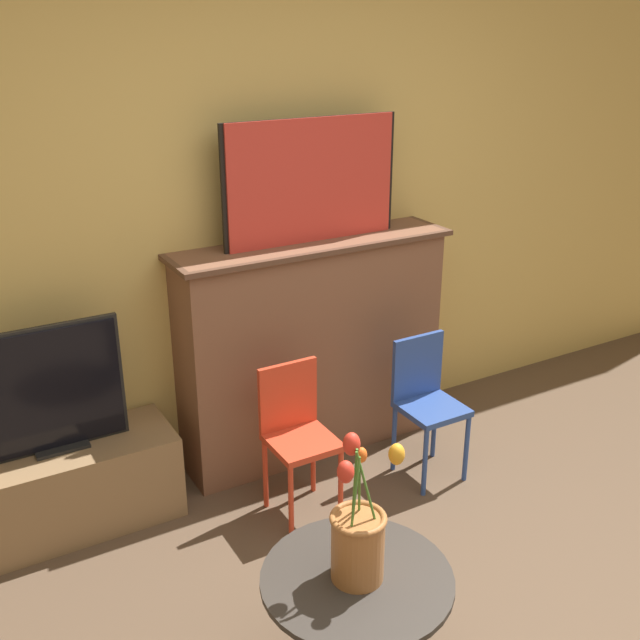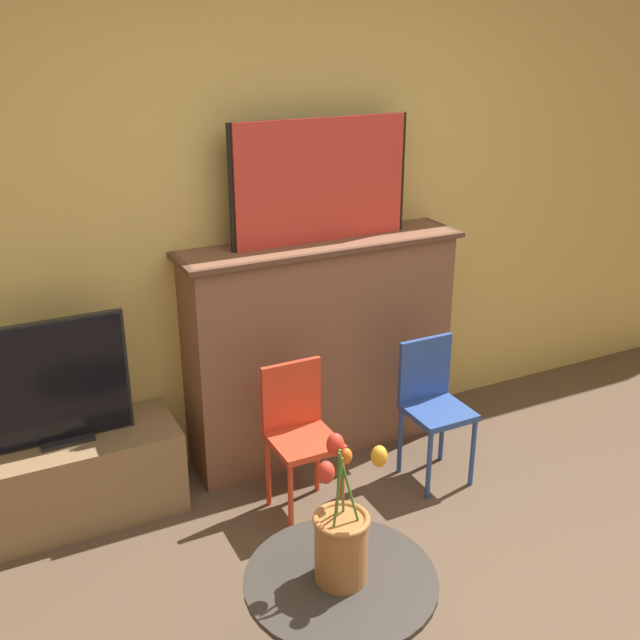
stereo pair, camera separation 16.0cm
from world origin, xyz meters
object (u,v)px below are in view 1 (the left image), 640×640
at_px(tv_monitor, 53,391).
at_px(chair_red, 297,429).
at_px(painting, 312,181).
at_px(chair_blue, 426,397).
at_px(vase_tulips, 358,537).

xyz_separation_m(tv_monitor, chair_red, (0.95, -0.39, -0.26)).
distance_m(tv_monitor, chair_red, 1.06).
xyz_separation_m(painting, chair_blue, (0.36, -0.49, -1.01)).
relative_size(chair_blue, vase_tulips, 1.45).
relative_size(painting, tv_monitor, 1.54).
relative_size(tv_monitor, chair_red, 0.84).
xyz_separation_m(tv_monitor, vase_tulips, (0.61, -1.42, -0.02)).
xyz_separation_m(painting, vase_tulips, (-0.67, -1.48, -0.77)).
bearing_deg(chair_red, vase_tulips, -108.11).
xyz_separation_m(chair_blue, vase_tulips, (-1.03, -0.99, 0.24)).
xyz_separation_m(painting, tv_monitor, (-1.28, -0.06, -0.74)).
height_order(painting, vase_tulips, painting).
bearing_deg(chair_blue, chair_red, 176.61).
bearing_deg(vase_tulips, chair_blue, 43.84).
bearing_deg(vase_tulips, tv_monitor, 113.21).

